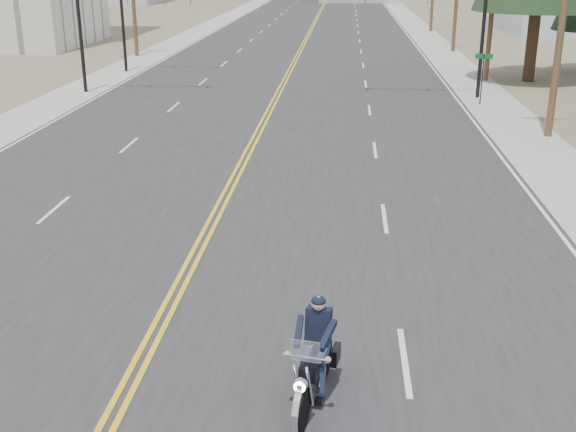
# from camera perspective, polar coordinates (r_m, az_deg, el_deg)

# --- Properties ---
(road) EXTENTS (20.00, 200.00, 0.01)m
(road) POSITION_cam_1_polar(r_m,az_deg,el_deg) (78.52, 1.80, 14.45)
(road) COLOR #303033
(road) RESTS_ON ground
(sidewalk_left) EXTENTS (3.00, 200.00, 0.01)m
(sidewalk_left) POSITION_cam_1_polar(r_m,az_deg,el_deg) (79.89, -6.74, 14.42)
(sidewalk_left) COLOR #A5A5A0
(sidewalk_left) RESTS_ON ground
(sidewalk_right) EXTENTS (3.00, 200.00, 0.01)m
(sidewalk_right) POSITION_cam_1_polar(r_m,az_deg,el_deg) (78.81, 10.44, 14.16)
(sidewalk_right) COLOR #A5A5A0
(sidewalk_right) RESTS_ON ground
(traffic_mast_left) EXTENTS (7.10, 0.26, 7.00)m
(traffic_mast_left) POSITION_cam_1_polar(r_m,az_deg,el_deg) (42.12, -13.62, 16.07)
(traffic_mast_left) COLOR black
(traffic_mast_left) RESTS_ON ground
(traffic_mast_right) EXTENTS (7.10, 0.26, 7.00)m
(traffic_mast_right) POSITION_cam_1_polar(r_m,az_deg,el_deg) (40.50, 12.42, 16.04)
(traffic_mast_right) COLOR black
(traffic_mast_right) RESTS_ON ground
(street_sign) EXTENTS (0.90, 0.06, 2.62)m
(street_sign) POSITION_cam_1_polar(r_m,az_deg,el_deg) (39.13, 15.14, 11.08)
(street_sign) COLOR black
(street_sign) RESTS_ON ground
(motorcyclist) EXTENTS (1.44, 2.52, 1.85)m
(motorcyclist) POSITION_cam_1_polar(r_m,az_deg,el_deg) (12.44, 2.04, -10.84)
(motorcyclist) COLOR black
(motorcyclist) RESTS_ON ground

